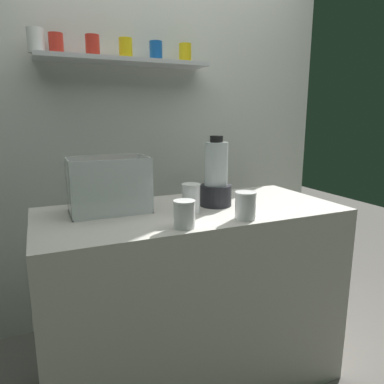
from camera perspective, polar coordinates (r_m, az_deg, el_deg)
ground_plane at (r=2.07m, az=0.00°, el=-27.53°), size 8.00×8.00×0.00m
counter at (r=1.82m, az=0.00°, el=-16.55°), size 1.40×0.64×0.90m
back_wall_unit at (r=2.32m, az=-7.91°, el=10.54°), size 2.60×0.24×2.50m
carrot_display_bin at (r=1.63m, az=-13.48°, el=-0.38°), size 0.35×0.22×0.25m
blender_pitcher at (r=1.69m, az=3.88°, el=2.20°), size 0.15×0.15×0.33m
juice_cup_beet_far_left at (r=1.36m, az=-1.24°, el=-3.91°), size 0.09×0.09×0.11m
juice_cup_pomegranate_left at (r=1.57m, az=-0.15°, el=-1.37°), size 0.08×0.08×0.13m
juice_cup_pomegranate_middle at (r=1.49m, az=8.61°, el=-2.34°), size 0.09×0.09×0.12m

